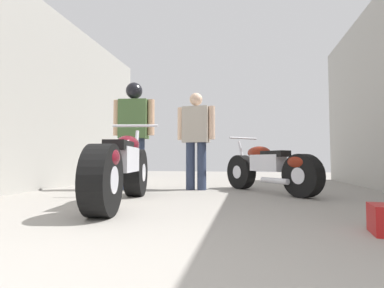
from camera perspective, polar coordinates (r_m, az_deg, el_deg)
name	(u,v)px	position (r m, az deg, el deg)	size (l,w,h in m)	color
ground_plane	(202,195)	(4.16, 2.09, -10.01)	(16.25, 16.25, 0.00)	gray
garage_partition_left	(36,93)	(5.40, -28.40, 8.78)	(0.08, 7.45, 3.15)	#A3A099
motorcycle_maroon_cruiser	(122,168)	(3.32, -13.68, -4.59)	(0.71, 2.10, 0.98)	black
motorcycle_black_naked	(269,168)	(4.52, 15.05, -4.62)	(1.32, 1.57, 0.88)	black
mechanic_in_blue	(196,135)	(4.85, 0.80, 1.87)	(0.66, 0.27, 1.63)	#2D3851
mechanic_with_helmet	(134,125)	(4.97, -11.42, 3.69)	(0.71, 0.30, 1.81)	#2D3851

